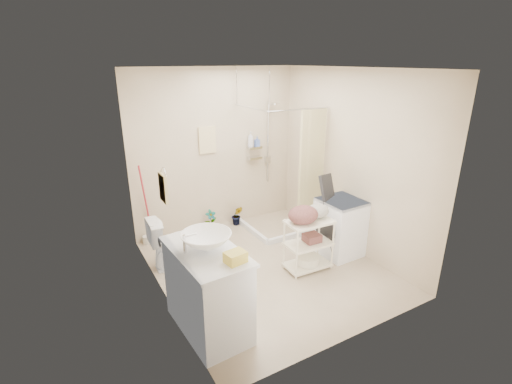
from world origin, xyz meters
TOP-DOWN VIEW (x-y plane):
  - floor at (0.00, 0.00)m, footprint 3.20×3.20m
  - ceiling at (0.00, 0.00)m, footprint 2.80×3.20m
  - wall_back at (0.00, 1.60)m, footprint 2.80×0.04m
  - wall_front at (0.00, -1.60)m, footprint 2.80×0.04m
  - wall_left at (-1.40, 0.00)m, footprint 0.04×3.20m
  - wall_right at (1.40, 0.00)m, footprint 0.04×3.20m
  - vanity at (-1.16, -0.73)m, footprint 0.65×1.09m
  - sink at (-1.14, -0.72)m, footprint 0.64×0.64m
  - counter_basket at (-1.01, -1.09)m, footprint 0.21×0.18m
  - floor_basket at (-1.07, -0.93)m, footprint 0.31×0.26m
  - toilet at (-1.04, 0.67)m, footprint 0.73×0.43m
  - mop at (-1.25, 1.52)m, footprint 0.13×0.13m
  - potted_plant_a at (-0.20, 1.44)m, footprint 0.20×0.14m
  - potted_plant_b at (0.28, 1.44)m, footprint 0.23×0.22m
  - hanging_towel at (-0.15, 1.58)m, footprint 0.28×0.03m
  - towel_ring at (-1.38, -0.20)m, footprint 0.04×0.22m
  - tp_holder at (-1.36, 0.05)m, footprint 0.08×0.12m
  - shower at (0.85, 1.05)m, footprint 1.10×1.10m
  - shampoo_bottle_a at (0.59, 1.51)m, footprint 0.10×0.10m
  - shampoo_bottle_b at (0.72, 1.51)m, footprint 0.07×0.08m
  - washing_machine at (1.14, -0.17)m, footprint 0.58×0.60m
  - laundry_rack at (0.47, -0.29)m, footprint 0.63×0.39m
  - ironing_board at (1.02, -0.10)m, footprint 0.35×0.24m

SIDE VIEW (x-z plane):
  - floor at x=0.00m, z-range 0.00..0.00m
  - floor_basket at x=-1.07m, z-range 0.00..0.14m
  - potted_plant_b at x=0.28m, z-range 0.00..0.34m
  - potted_plant_a at x=-0.20m, z-range 0.00..0.36m
  - toilet at x=-1.04m, z-range 0.00..0.73m
  - washing_machine at x=1.14m, z-range 0.00..0.83m
  - laundry_rack at x=0.47m, z-range 0.00..0.85m
  - vanity at x=-1.16m, z-range 0.00..0.93m
  - ironing_board at x=1.02m, z-range 0.00..1.21m
  - mop at x=-1.25m, z-range 0.00..1.28m
  - tp_holder at x=-1.36m, z-range 0.65..0.79m
  - counter_basket at x=-1.01m, z-range 0.93..1.03m
  - sink at x=-1.14m, z-range 0.93..1.10m
  - shower at x=0.85m, z-range 0.00..2.10m
  - wall_back at x=0.00m, z-range 0.00..2.60m
  - wall_front at x=0.00m, z-range 0.00..2.60m
  - wall_left at x=-1.40m, z-range 0.00..2.60m
  - wall_right at x=1.40m, z-range 0.00..2.60m
  - shampoo_bottle_b at x=0.72m, z-range 1.32..1.48m
  - shampoo_bottle_a at x=0.59m, z-range 1.32..1.57m
  - towel_ring at x=-1.38m, z-range 1.30..1.64m
  - hanging_towel at x=-0.15m, z-range 1.29..1.71m
  - ceiling at x=0.00m, z-range 2.58..2.62m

